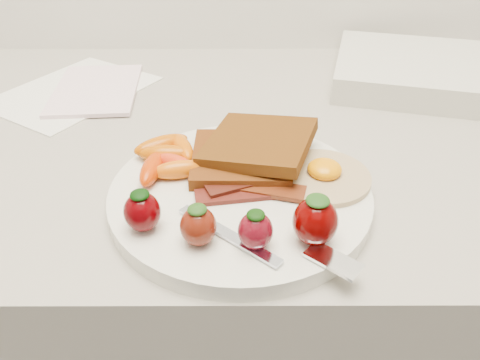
{
  "coord_description": "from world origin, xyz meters",
  "views": [
    {
      "loc": [
        0.02,
        1.15,
        1.2
      ],
      "look_at": [
        0.02,
        1.54,
        0.93
      ],
      "focal_mm": 35.0,
      "sensor_mm": 36.0,
      "label": 1
    }
  ],
  "objects": [
    {
      "name": "counter",
      "position": [
        0.0,
        1.7,
        0.45
      ],
      "size": [
        2.0,
        0.6,
        0.9
      ],
      "primitive_type": "cube",
      "color": "gray",
      "rests_on": "ground"
    },
    {
      "name": "plate",
      "position": [
        0.02,
        1.54,
        0.91
      ],
      "size": [
        0.27,
        0.27,
        0.02
      ],
      "primitive_type": "cylinder",
      "color": "silver",
      "rests_on": "counter"
    },
    {
      "name": "toast_lower",
      "position": [
        0.02,
        1.58,
        0.93
      ],
      "size": [
        0.11,
        0.11,
        0.01
      ],
      "primitive_type": "cube",
      "rotation": [
        0.0,
        0.0,
        -0.01
      ],
      "color": "#3B260A",
      "rests_on": "plate"
    },
    {
      "name": "toast_upper",
      "position": [
        0.04,
        1.59,
        0.94
      ],
      "size": [
        0.14,
        0.14,
        0.03
      ],
      "primitive_type": "cube",
      "rotation": [
        0.0,
        -0.1,
        -0.33
      ],
      "color": "#4D260B",
      "rests_on": "toast_lower"
    },
    {
      "name": "fried_egg",
      "position": [
        0.11,
        1.55,
        0.92
      ],
      "size": [
        0.11,
        0.11,
        0.02
      ],
      "color": "beige",
      "rests_on": "plate"
    },
    {
      "name": "bacon_strips",
      "position": [
        0.03,
        1.53,
        0.92
      ],
      "size": [
        0.11,
        0.07,
        0.01
      ],
      "color": "#440B0A",
      "rests_on": "plate"
    },
    {
      "name": "baby_carrots",
      "position": [
        -0.06,
        1.58,
        0.93
      ],
      "size": [
        0.09,
        0.11,
        0.02
      ],
      "color": "#BE5200",
      "rests_on": "plate"
    },
    {
      "name": "strawberries",
      "position": [
        0.02,
        1.46,
        0.94
      ],
      "size": [
        0.19,
        0.06,
        0.05
      ],
      "color": "#480003",
      "rests_on": "plate"
    },
    {
      "name": "fork",
      "position": [
        0.05,
        1.45,
        0.92
      ],
      "size": [
        0.16,
        0.1,
        0.0
      ],
      "color": "silver",
      "rests_on": "plate"
    },
    {
      "name": "paper_sheet",
      "position": [
        -0.23,
        1.81,
        0.9
      ],
      "size": [
        0.26,
        0.28,
        0.0
      ],
      "primitive_type": "cube",
      "rotation": [
        0.0,
        0.0,
        -0.57
      ],
      "color": "white",
      "rests_on": "counter"
    },
    {
      "name": "notepad",
      "position": [
        -0.2,
        1.81,
        0.91
      ],
      "size": [
        0.13,
        0.18,
        0.01
      ],
      "primitive_type": "cube",
      "rotation": [
        0.0,
        0.0,
        0.07
      ],
      "color": "white",
      "rests_on": "paper_sheet"
    },
    {
      "name": "appliance",
      "position": [
        0.31,
        1.84,
        0.92
      ],
      "size": [
        0.33,
        0.29,
        0.04
      ],
      "primitive_type": "cube",
      "rotation": [
        0.0,
        0.0,
        -0.25
      ],
      "color": "beige",
      "rests_on": "counter"
    }
  ]
}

